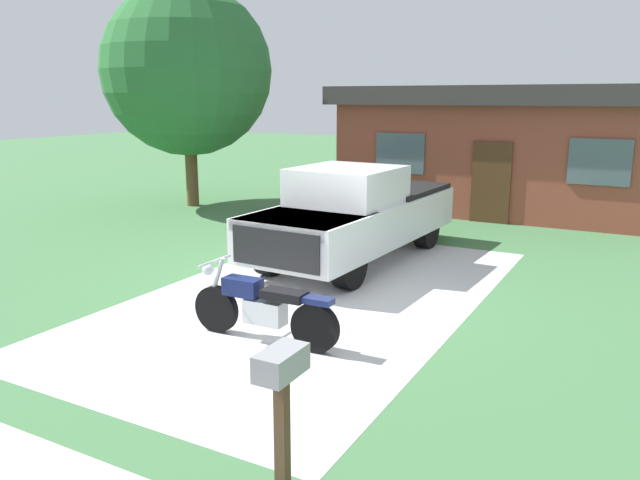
{
  "coord_description": "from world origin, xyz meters",
  "views": [
    {
      "loc": [
        4.77,
        -8.55,
        3.19
      ],
      "look_at": [
        -0.01,
        0.22,
        0.9
      ],
      "focal_mm": 34.91,
      "sensor_mm": 36.0,
      "label": 1
    }
  ],
  "objects_px": {
    "pickup_truck": "(358,213)",
    "shade_tree": "(187,71)",
    "motorcycle": "(262,308)",
    "mailbox": "(281,383)",
    "neighbor_house": "(514,147)"
  },
  "relations": [
    {
      "from": "pickup_truck",
      "to": "shade_tree",
      "type": "bearing_deg",
      "value": 154.21
    },
    {
      "from": "motorcycle",
      "to": "mailbox",
      "type": "height_order",
      "value": "mailbox"
    },
    {
      "from": "motorcycle",
      "to": "mailbox",
      "type": "bearing_deg",
      "value": -53.46
    },
    {
      "from": "pickup_truck",
      "to": "shade_tree",
      "type": "xyz_separation_m",
      "value": [
        -7.11,
        3.44,
        2.99
      ]
    },
    {
      "from": "motorcycle",
      "to": "mailbox",
      "type": "xyz_separation_m",
      "value": [
        1.97,
        -2.66,
        0.51
      ]
    },
    {
      "from": "mailbox",
      "to": "pickup_truck",
      "type": "bearing_deg",
      "value": 110.69
    },
    {
      "from": "motorcycle",
      "to": "neighbor_house",
      "type": "height_order",
      "value": "neighbor_house"
    },
    {
      "from": "shade_tree",
      "to": "neighbor_house",
      "type": "xyz_separation_m",
      "value": [
        8.53,
        4.14,
        -2.16
      ]
    },
    {
      "from": "neighbor_house",
      "to": "pickup_truck",
      "type": "bearing_deg",
      "value": -100.59
    },
    {
      "from": "pickup_truck",
      "to": "mailbox",
      "type": "bearing_deg",
      "value": -69.31
    },
    {
      "from": "shade_tree",
      "to": "neighbor_house",
      "type": "height_order",
      "value": "shade_tree"
    },
    {
      "from": "mailbox",
      "to": "shade_tree",
      "type": "distance_m",
      "value": 14.8
    },
    {
      "from": "pickup_truck",
      "to": "neighbor_house",
      "type": "relative_size",
      "value": 0.59
    },
    {
      "from": "motorcycle",
      "to": "shade_tree",
      "type": "xyz_separation_m",
      "value": [
        -7.87,
        8.0,
        3.47
      ]
    },
    {
      "from": "shade_tree",
      "to": "mailbox",
      "type": "bearing_deg",
      "value": -47.27
    }
  ]
}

